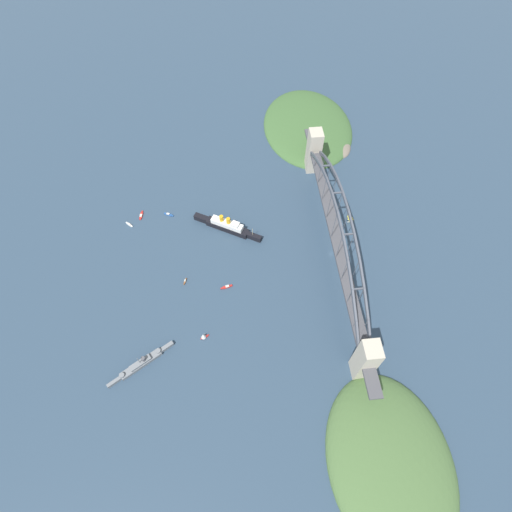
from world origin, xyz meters
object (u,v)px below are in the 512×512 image
(naval_cruiser, at_px, (141,363))
(small_boat_4, at_px, (169,214))
(small_boat_5, at_px, (129,225))
(seaplane_taxiing_near_bridge, at_px, (350,220))
(ocean_liner, at_px, (227,226))
(small_boat_2, at_px, (203,336))
(small_boat_3, at_px, (185,281))
(small_boat_0, at_px, (141,215))
(harbor_arch_bridge, at_px, (336,237))
(small_boat_1, at_px, (227,287))

(naval_cruiser, xyz_separation_m, small_boat_4, (166.85, -21.04, -1.98))
(small_boat_5, bearing_deg, seaplane_taxiing_near_bridge, -94.32)
(seaplane_taxiing_near_bridge, bearing_deg, small_boat_4, 81.94)
(ocean_liner, relative_size, naval_cruiser, 1.25)
(small_boat_2, distance_m, small_boat_3, 63.10)
(small_boat_0, relative_size, small_boat_2, 1.45)
(ocean_liner, height_order, small_boat_3, ocean_liner)
(harbor_arch_bridge, height_order, ocean_liner, harbor_arch_bridge)
(small_boat_0, bearing_deg, harbor_arch_bridge, -109.40)
(ocean_liner, xyz_separation_m, naval_cruiser, (-140.93, 84.51, -2.95))
(harbor_arch_bridge, bearing_deg, small_boat_4, 67.97)
(harbor_arch_bridge, xyz_separation_m, seaplane_taxiing_near_bridge, (40.43, -28.31, -28.59))
(ocean_liner, distance_m, seaplane_taxiing_near_bridge, 133.92)
(small_boat_0, distance_m, small_boat_2, 162.37)
(ocean_liner, relative_size, small_boat_2, 8.21)
(harbor_arch_bridge, distance_m, small_boat_4, 184.75)
(small_boat_3, bearing_deg, seaplane_taxiing_near_bridge, -71.97)
(harbor_arch_bridge, xyz_separation_m, small_boat_1, (-28.43, 110.50, -29.90))
(harbor_arch_bridge, relative_size, small_boat_4, 28.43)
(ocean_liner, height_order, small_boat_0, ocean_liner)
(harbor_arch_bridge, height_order, small_boat_5, harbor_arch_bridge)
(ocean_liner, height_order, seaplane_taxiing_near_bridge, ocean_liner)
(seaplane_taxiing_near_bridge, height_order, small_boat_3, seaplane_taxiing_near_bridge)
(small_boat_4, bearing_deg, seaplane_taxiing_near_bridge, -98.06)
(seaplane_taxiing_near_bridge, bearing_deg, small_boat_2, 126.19)
(small_boat_4, bearing_deg, small_boat_1, -148.85)
(small_boat_1, bearing_deg, small_boat_3, 75.79)
(small_boat_2, bearing_deg, small_boat_0, 23.41)
(small_boat_2, distance_m, small_boat_4, 151.20)
(seaplane_taxiing_near_bridge, height_order, small_boat_1, seaplane_taxiing_near_bridge)
(harbor_arch_bridge, xyz_separation_m, small_boat_2, (-78.83, 134.67, -26.65))
(naval_cruiser, relative_size, small_boat_1, 4.81)
(naval_cruiser, height_order, small_boat_4, naval_cruiser)
(small_boat_5, bearing_deg, harbor_arch_bridge, -105.48)
(small_boat_2, relative_size, small_boat_4, 0.80)
(small_boat_2, height_order, small_boat_5, small_boat_2)
(small_boat_1, bearing_deg, ocean_liner, -3.99)
(ocean_liner, height_order, small_boat_5, ocean_liner)
(harbor_arch_bridge, xyz_separation_m, naval_cruiser, (-98.46, 190.06, -27.85))
(naval_cruiser, height_order, small_boat_0, naval_cruiser)
(naval_cruiser, height_order, small_boat_5, naval_cruiser)
(small_boat_4, bearing_deg, small_boat_5, 103.14)
(harbor_arch_bridge, distance_m, small_boat_2, 158.30)
(ocean_liner, distance_m, small_boat_1, 71.25)
(seaplane_taxiing_near_bridge, relative_size, small_boat_0, 0.87)
(small_boat_3, height_order, small_boat_4, small_boat_3)
(ocean_liner, bearing_deg, small_boat_4, 67.79)
(small_boat_2, bearing_deg, small_boat_5, 29.15)
(ocean_liner, distance_m, naval_cruiser, 164.35)
(seaplane_taxiing_near_bridge, relative_size, small_boat_2, 1.27)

